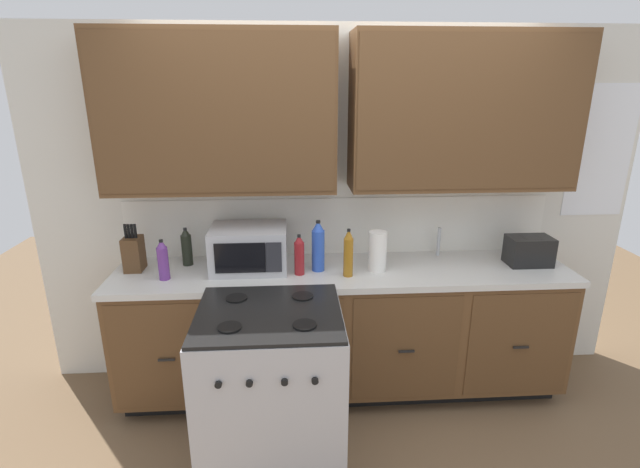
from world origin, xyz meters
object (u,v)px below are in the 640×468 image
Objects in this scene: bottle_dark at (187,247)px; paper_towel_roll at (377,251)px; microwave at (249,248)px; bottle_amber at (348,253)px; knife_block at (134,253)px; bottle_red at (299,255)px; bottle_blue at (318,246)px; toaster at (529,251)px; bottle_violet at (163,260)px; stove_range at (271,389)px.

paper_towel_roll is at bearing -8.28° from bottle_dark.
bottle_amber reaches higher than microwave.
paper_towel_roll is 1.02× the size of bottle_dark.
microwave is 1.57× the size of bottle_amber.
knife_block is 0.33m from bottle_dark.
bottle_amber is at bearing -8.74° from bottle_red.
knife_block is (-0.74, 0.02, -0.02)m from microwave.
bottle_blue reaches higher than bottle_amber.
bottle_dark is (-0.42, 0.09, -0.02)m from microwave.
knife_block is 1.19× the size of bottle_red.
bottle_dark is 1.07m from bottle_amber.
bottle_blue reaches higher than paper_towel_roll.
toaster is 1.10× the size of bottle_dark.
knife_block is 1.21× the size of bottle_violet.
bottle_blue is (0.12, 0.06, 0.03)m from bottle_red.
paper_towel_roll is at bearing -177.71° from toaster.
microwave is at bearing 172.30° from bottle_blue.
bottle_dark is 0.97× the size of bottle_red.
microwave is 0.64m from bottle_amber.
bottle_amber is at bearing -158.38° from paper_towel_roll.
bottle_amber is (1.36, -0.18, 0.03)m from knife_block.
toaster is 0.84× the size of bottle_blue.
paper_towel_roll is (-1.02, -0.04, 0.03)m from toaster.
bottle_amber is (1.04, -0.26, 0.03)m from bottle_dark.
stove_range is 0.90m from microwave.
stove_range is 0.91m from bottle_blue.
paper_towel_roll is (0.82, -0.09, -0.01)m from microwave.
stove_range is 1.02m from bottle_violet.
toaster is (1.84, -0.05, -0.04)m from microwave.
bottle_amber is (0.47, 0.51, 0.59)m from stove_range.
bottle_blue is at bearing -179.45° from toaster.
knife_block is at bearing 178.54° from toaster.
paper_towel_roll reaches higher than toaster.
knife_block is 1.37m from bottle_amber.
toaster is at bearing 2.73° from bottle_red.
paper_towel_roll is at bearing 21.62° from bottle_amber.
bottle_violet reaches higher than stove_range.
paper_towel_roll is (0.67, 0.59, 0.57)m from stove_range.
stove_range is at bearing -77.68° from microwave.
bottle_dark is at bearing 163.99° from bottle_red.
bottle_dark is 0.83× the size of bottle_amber.
stove_range is at bearing -159.48° from toaster.
bottle_dark is 0.99× the size of bottle_violet.
bottle_red reaches higher than bottle_dark.
bottle_amber is (-0.20, -0.08, 0.02)m from paper_towel_roll.
knife_block is at bearing 141.70° from stove_range.
microwave is at bearing 165.13° from bottle_amber.
bottle_violet is 0.77× the size of bottle_blue.
paper_towel_roll and bottle_red have the same top height.
stove_range is 0.91m from bottle_amber.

